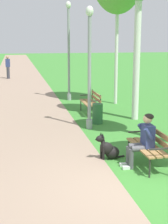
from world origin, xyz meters
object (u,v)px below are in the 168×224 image
park_bench_near (151,144)px  dog_black (109,149)px  park_bench_mid (92,101)px  lamp_post_near (89,67)px  pedestrian_distant (8,67)px  person_seated_on_near_bench (143,138)px  litter_bin (98,114)px  lamp_post_mid (69,50)px

park_bench_near → dog_black: park_bench_near is taller
park_bench_mid → lamp_post_near: (-0.58, -2.20, 1.50)m
dog_black → pedestrian_distant: bearing=98.6°
person_seated_on_near_bench → dog_black: bearing=137.2°
dog_black → litter_bin: dog_black is taller
lamp_post_near → park_bench_near: bearing=-78.6°
park_bench_near → pedestrian_distant: pedestrian_distant is taller
park_bench_near → lamp_post_mid: lamp_post_mid is taller
lamp_post_mid → pedestrian_distant: lamp_post_mid is taller
person_seated_on_near_bench → dog_black: 0.97m
dog_black → lamp_post_near: 3.41m
person_seated_on_near_bench → lamp_post_mid: (-0.32, 8.83, 1.66)m
park_bench_near → lamp_post_near: bearing=101.4°
park_bench_near → lamp_post_near: size_ratio=0.39×
park_bench_near → pedestrian_distant: bearing=101.0°
dog_black → lamp_post_near: bearing=87.0°
park_bench_mid → pedestrian_distant: (-3.36, 12.30, 0.33)m
lamp_post_near → lamp_post_mid: bearing=88.1°
person_seated_on_near_bench → lamp_post_near: lamp_post_near is taller
lamp_post_near → litter_bin: size_ratio=5.55×
lamp_post_mid → pedestrian_distant: bearing=107.9°
park_bench_mid → lamp_post_mid: (-0.40, 3.11, 1.83)m
pedestrian_distant → lamp_post_mid: bearing=-72.1°
lamp_post_mid → litter_bin: bearing=-86.9°
park_bench_mid → dog_black: size_ratio=1.82×
park_bench_mid → person_seated_on_near_bench: size_ratio=1.20×
park_bench_near → dog_black: 1.05m
person_seated_on_near_bench → park_bench_mid: bearing=89.2°
park_bench_near → park_bench_mid: 5.69m
park_bench_near → litter_bin: park_bench_near is taller
lamp_post_mid → park_bench_near: bearing=-86.6°
litter_bin → lamp_post_near: bearing=-124.7°
park_bench_mid → litter_bin: 1.59m
park_bench_mid → lamp_post_near: 2.72m
lamp_post_near → pedestrian_distant: 14.81m
park_bench_near → lamp_post_near: 3.86m
park_bench_mid → pedestrian_distant: bearing=105.3°
lamp_post_near → pedestrian_distant: (-2.79, 14.50, -1.17)m
park_bench_near → pedestrian_distant: (-3.49, 17.99, 0.33)m
person_seated_on_near_bench → litter_bin: bearing=90.9°
dog_black → park_bench_mid: bearing=81.9°
litter_bin → lamp_post_mid: bearing=93.1°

